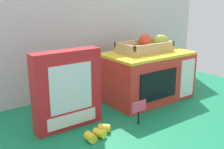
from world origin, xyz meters
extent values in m
plane|color=#147A4C|center=(0.00, 0.00, 0.00)|extent=(1.70, 1.70, 0.00)
cube|color=silver|center=(0.00, 0.29, 0.31)|extent=(1.61, 0.03, 0.63)
cube|color=red|center=(0.19, 0.02, 0.11)|extent=(0.43, 0.27, 0.22)
cube|color=yellow|center=(0.19, 0.02, 0.23)|extent=(0.43, 0.27, 0.01)
cube|color=black|center=(0.14, -0.11, 0.11)|extent=(0.23, 0.01, 0.13)
cube|color=white|center=(0.34, -0.11, 0.11)|extent=(0.10, 0.01, 0.19)
cube|color=tan|center=(0.19, 0.04, 0.25)|extent=(0.27, 0.15, 0.03)
cube|color=tan|center=(0.19, -0.03, 0.27)|extent=(0.27, 0.01, 0.02)
cube|color=tan|center=(0.19, 0.11, 0.27)|extent=(0.27, 0.01, 0.02)
cube|color=tan|center=(0.07, 0.04, 0.27)|extent=(0.01, 0.15, 0.02)
cube|color=tan|center=(0.32, 0.04, 0.27)|extent=(0.01, 0.15, 0.02)
sphere|color=#E04228|center=(0.22, 0.08, 0.29)|extent=(0.06, 0.06, 0.06)
ellipsoid|color=#9EC647|center=(0.30, 0.05, 0.29)|extent=(0.09, 0.09, 0.05)
cube|color=red|center=(-0.28, -0.04, 0.15)|extent=(0.27, 0.06, 0.31)
cube|color=silver|center=(-0.28, -0.07, 0.17)|extent=(0.17, 0.00, 0.18)
cube|color=white|center=(-0.28, -0.07, 0.04)|extent=(0.21, 0.00, 0.05)
cylinder|color=black|center=(-0.04, -0.19, 0.03)|extent=(0.01, 0.01, 0.06)
cube|color=#F44C6B|center=(-0.04, -0.19, 0.08)|extent=(0.07, 0.00, 0.05)
cylinder|color=yellow|center=(-0.28, -0.19, 0.02)|extent=(0.03, 0.05, 0.03)
cylinder|color=yellow|center=(-0.23, -0.18, 0.02)|extent=(0.04, 0.05, 0.03)
cylinder|color=yellow|center=(-0.19, -0.16, 0.02)|extent=(0.05, 0.05, 0.03)
sphere|color=red|center=(0.53, 0.03, 0.03)|extent=(0.06, 0.06, 0.06)
camera|label=1|loc=(-0.74, -0.95, 0.50)|focal=44.18mm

